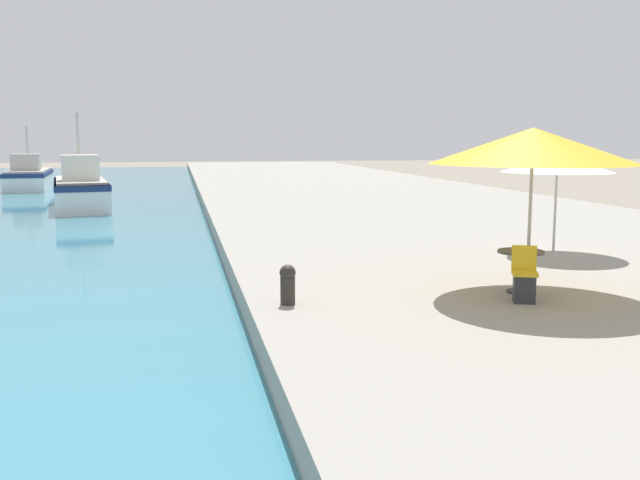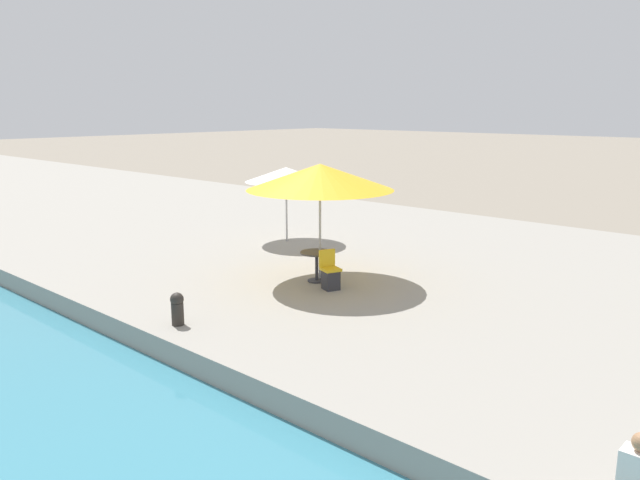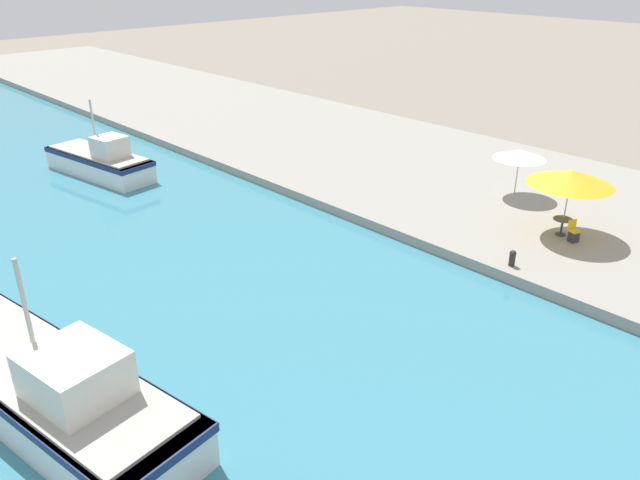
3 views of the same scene
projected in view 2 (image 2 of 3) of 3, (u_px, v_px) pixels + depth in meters
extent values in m
cube|color=gray|center=(23.00, 190.00, 33.90)|extent=(16.00, 90.00, 0.50)
cylinder|color=#B7B7B7|center=(320.00, 232.00, 15.08)|extent=(0.06, 0.06, 2.38)
cone|color=yellow|center=(320.00, 177.00, 14.79)|extent=(3.54, 3.54, 0.62)
cylinder|color=#B7B7B7|center=(287.00, 209.00, 19.58)|extent=(0.06, 0.06, 2.04)
cone|color=white|center=(286.00, 174.00, 19.35)|extent=(2.57, 2.57, 0.45)
cylinder|color=#333338|center=(317.00, 281.00, 15.18)|extent=(0.44, 0.44, 0.04)
cylinder|color=#333338|center=(317.00, 267.00, 15.11)|extent=(0.08, 0.08, 0.70)
cylinder|color=#4C4742|center=(317.00, 253.00, 15.03)|extent=(0.80, 0.80, 0.04)
cube|color=#2D2D33|center=(331.00, 280.00, 14.47)|extent=(0.44, 0.44, 0.45)
cube|color=gold|center=(331.00, 269.00, 14.42)|extent=(0.52, 0.52, 0.06)
cube|color=gold|center=(327.00, 258.00, 14.55)|extent=(0.39, 0.20, 0.40)
cube|color=silver|center=(638.00, 477.00, 6.39)|extent=(0.26, 0.36, 0.57)
cylinder|color=#2D2823|center=(178.00, 314.00, 12.10)|extent=(0.24, 0.24, 0.45)
sphere|color=#2D2823|center=(177.00, 299.00, 12.04)|extent=(0.26, 0.26, 0.26)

